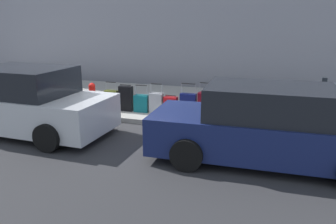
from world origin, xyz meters
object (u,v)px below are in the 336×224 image
suitcase_black_2 (236,111)px  suitcase_black_9 (126,99)px  suitcase_olive_3 (220,106)px  fire_hydrant (92,95)px  parking_meter (323,95)px  suitcase_silver_0 (275,114)px  suitcase_navy_5 (188,105)px  suitcase_olive_10 (112,100)px  parked_car_navy_0 (268,127)px  parked_car_silver_1 (25,103)px  bollard_post (70,95)px  suitcase_teal_1 (254,114)px  suitcase_teal_8 (142,103)px  suitcase_red_6 (171,106)px  suitcase_maroon_4 (205,105)px  suitcase_silver_7 (157,103)px

suitcase_black_2 → suitcase_black_9: 3.30m
suitcase_olive_3 → fire_hydrant: size_ratio=1.03×
parking_meter → suitcase_silver_0: bearing=11.1°
suitcase_navy_5 → suitcase_olive_10: (2.41, 0.07, -0.03)m
parked_car_navy_0 → parked_car_silver_1: bearing=0.0°
suitcase_olive_3 → bollard_post: 4.68m
suitcase_teal_1 → fire_hydrant: size_ratio=1.06×
suitcase_teal_8 → suitcase_black_9: bearing=3.9°
suitcase_red_6 → suitcase_silver_0: bearing=-178.9°
suitcase_black_9 → suitcase_teal_8: bearing=-176.1°
parked_car_navy_0 → parked_car_silver_1: size_ratio=1.07×
suitcase_teal_1 → parking_meter: 1.76m
suitcase_red_6 → parking_meter: (-3.99, -0.27, 0.55)m
suitcase_red_6 → bollard_post: bearing=2.2°
parking_meter → parked_car_navy_0: bearing=63.1°
suitcase_maroon_4 → suitcase_black_2: bearing=-179.7°
suitcase_red_6 → suitcase_teal_8: bearing=-5.9°
suitcase_black_2 → suitcase_teal_8: suitcase_teal_8 is taller
suitcase_silver_0 → parked_car_navy_0: size_ratio=0.13×
suitcase_teal_1 → suitcase_olive_3: suitcase_teal_1 is taller
suitcase_silver_0 → suitcase_teal_8: 3.83m
suitcase_navy_5 → parking_meter: parking_meter is taller
suitcase_teal_1 → fire_hydrant: 4.92m
suitcase_teal_8 → parking_meter: bearing=-178.0°
suitcase_silver_7 → suitcase_olive_10: suitcase_silver_7 is taller
suitcase_black_2 → parked_car_navy_0: parked_car_navy_0 is taller
suitcase_navy_5 → bollard_post: (3.76, 0.23, 0.08)m
parked_car_silver_1 → suitcase_silver_0: bearing=-159.8°
suitcase_silver_0 → bollard_post: bollard_post is taller
suitcase_olive_3 → fire_hydrant: (3.98, 0.01, 0.03)m
suitcase_navy_5 → fire_hydrant: 3.06m
suitcase_teal_8 → fire_hydrant: size_ratio=1.03×
suitcase_black_2 → bollard_post: 5.14m
suitcase_red_6 → suitcase_teal_8: size_ratio=0.73×
suitcase_maroon_4 → parked_car_silver_1: bearing=28.4°
suitcase_black_2 → suitcase_maroon_4: (0.88, 0.00, 0.09)m
parking_meter → parked_car_navy_0: size_ratio=0.27×
suitcase_silver_7 → parked_car_navy_0: 3.94m
suitcase_black_9 → parking_meter: parking_meter is taller
fire_hydrant → suitcase_black_9: bearing=-177.9°
suitcase_olive_3 → parked_car_silver_1: bearing=25.7°
suitcase_olive_10 → bollard_post: size_ratio=1.07×
suitcase_olive_3 → parking_meter: parking_meter is taller
suitcase_olive_10 → bollard_post: 1.37m
suitcase_teal_1 → suitcase_red_6: bearing=-1.0°
suitcase_olive_10 → parked_car_silver_1: parked_car_silver_1 is taller
fire_hydrant → bollard_post: 0.72m
suitcase_teal_1 → suitcase_teal_8: size_ratio=1.04×
suitcase_black_9 → bollard_post: bearing=6.0°
suitcase_black_2 → suitcase_olive_10: (3.78, 0.04, 0.03)m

